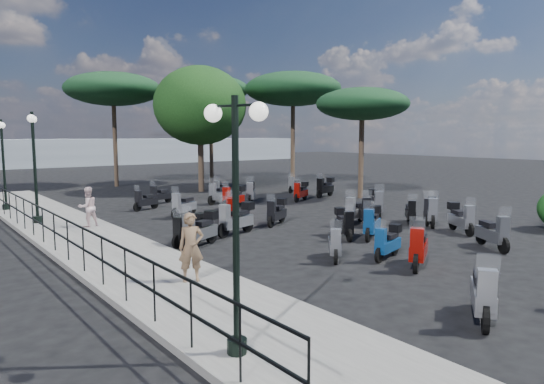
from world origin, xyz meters
TOP-DOWN VIEW (x-y plane):
  - ground at (0.00, 0.00)m, footprint 120.00×120.00m
  - sidewalk at (-6.50, 3.00)m, footprint 3.00×30.00m
  - railing at (-7.80, 2.80)m, footprint 0.04×26.04m
  - lamp_post_0 at (-7.35, -8.07)m, footprint 0.50×1.12m
  - lamp_post_1 at (-7.14, 5.94)m, footprint 0.53×1.21m
  - lamp_post_2 at (-7.49, 10.38)m, footprint 0.49×1.16m
  - woman at (-6.10, -4.34)m, footprint 0.67×0.56m
  - pedestrian_far at (-5.87, 3.90)m, footprint 0.80×0.68m
  - scooter_0 at (-2.77, -9.52)m, footprint 1.58×1.11m
  - scooter_1 at (-1.72, -4.59)m, footprint 1.11×1.20m
  - scooter_2 at (-4.08, -0.41)m, footprint 1.45×0.86m
  - scooter_3 at (-3.91, -0.88)m, footprint 1.64×0.94m
  - scooter_4 at (-1.72, 4.43)m, footprint 1.57×0.96m
  - scooter_5 at (-2.22, 7.25)m, footprint 1.46×0.73m
  - scooter_6 at (-0.55, -6.52)m, footprint 1.63×1.07m
  - scooter_7 at (0.58, -2.76)m, footprint 0.95×1.44m
  - scooter_8 at (1.30, -3.35)m, footprint 1.56×1.03m
  - scooter_9 at (-2.00, -0.03)m, footprint 1.79×0.77m
  - scooter_10 at (-0.53, 2.49)m, footprint 1.13×1.29m
  - scooter_11 at (1.29, 5.14)m, footprint 1.64×0.86m
  - scooter_13 at (-0.46, -5.44)m, footprint 1.49×0.65m
  - scooter_14 at (2.79, -1.23)m, footprint 1.70×0.89m
  - scooter_15 at (0.27, 0.54)m, footprint 1.46×0.97m
  - scooter_16 at (1.59, 6.93)m, footprint 1.66×0.77m
  - scooter_17 at (3.16, 9.26)m, footprint 1.40×0.84m
  - scooter_18 at (3.01, -6.68)m, footprint 1.05×1.55m
  - scooter_19 at (4.52, -4.71)m, footprint 1.06×1.52m
  - scooter_20 at (5.25, -2.95)m, footprint 1.58×0.96m
  - scooter_21 at (3.01, -1.49)m, footprint 1.23×1.47m
  - scooter_22 at (5.57, 5.14)m, footprint 1.50×0.93m
  - scooter_23 at (3.06, 6.20)m, footprint 1.27×1.48m
  - scooter_25 at (4.65, -2.46)m, footprint 1.22×1.11m
  - scooter_26 at (4.90, -3.22)m, footprint 1.45×1.26m
  - scooter_27 at (5.02, -0.39)m, footprint 1.30×1.51m
  - scooter_28 at (7.75, 5.56)m, footprint 1.72×0.79m
  - scooter_29 at (7.83, 8.33)m, footprint 1.46×0.85m
  - scooter_30 at (-0.80, 8.75)m, footprint 1.46×0.73m
  - scooter_31 at (-0.19, 2.92)m, footprint 1.13×1.29m
  - broadleaf_tree at (3.61, 12.27)m, footprint 5.64×5.64m
  - pine_0 at (6.74, 16.25)m, footprint 5.51×5.51m
  - pine_1 at (9.73, 10.72)m, footprint 6.38×6.38m
  - pine_2 at (0.53, 18.44)m, footprint 6.33×6.33m
  - pine_3 at (9.00, 4.04)m, footprint 5.08×5.08m
  - distant_hills at (0.00, 45.00)m, footprint 70.00×8.00m

SIDE VIEW (x-z plane):
  - ground at x=0.00m, z-range 0.00..0.00m
  - sidewalk at x=-6.50m, z-range 0.00..0.15m
  - scooter_5 at x=-2.22m, z-range -0.19..1.03m
  - scooter_30 at x=-0.80m, z-range -0.19..1.03m
  - scooter_17 at x=3.16m, z-range -0.19..1.03m
  - scooter_1 at x=-1.72m, z-range -0.19..1.04m
  - scooter_25 at x=4.65m, z-range -0.19..1.05m
  - scooter_29 at x=7.83m, z-range -0.19..1.07m
  - scooter_13 at x=-0.46m, z-range -0.15..1.06m
  - scooter_2 at x=-4.08m, z-range -0.15..1.09m
  - scooter_10 at x=-0.53m, z-range -0.15..1.09m
  - scooter_31 at x=-0.19m, z-range -0.15..1.09m
  - scooter_16 at x=1.59m, z-range -0.21..1.16m
  - scooter_4 at x=-1.72m, z-range -0.21..1.16m
  - scooter_7 at x=0.58m, z-range -0.16..1.11m
  - scooter_15 at x=0.27m, z-range -0.16..1.13m
  - scooter_18 at x=3.01m, z-range -0.21..1.19m
  - scooter_22 at x=5.57m, z-range -0.16..1.14m
  - scooter_14 at x=2.79m, z-range -0.22..1.21m
  - scooter_21 at x=3.01m, z-range -0.22..1.21m
  - scooter_26 at x=4.90m, z-range -0.22..1.22m
  - scooter_0 at x=-2.77m, z-range -0.22..1.23m
  - scooter_6 at x=-0.55m, z-range -0.22..1.23m
  - scooter_19 at x=4.52m, z-range -0.17..1.19m
  - scooter_20 at x=5.25m, z-range -0.17..1.19m
  - scooter_8 at x=1.30m, z-range -0.17..1.20m
  - scooter_11 at x=1.29m, z-range -0.17..1.20m
  - scooter_3 at x=-3.91m, z-range -0.17..1.22m
  - scooter_28 at x=7.75m, z-range -0.17..1.23m
  - scooter_23 at x=3.06m, z-range -0.18..1.25m
  - scooter_9 at x=-2.00m, z-range -0.18..1.27m
  - scooter_27 at x=5.02m, z-range -0.18..1.27m
  - pedestrian_far at x=-5.87m, z-range 0.15..1.61m
  - railing at x=-7.80m, z-range 0.35..1.45m
  - woman at x=-6.10m, z-range 0.15..1.73m
  - distant_hills at x=0.00m, z-range 0.00..3.00m
  - lamp_post_0 at x=-7.35m, z-range 0.43..4.33m
  - lamp_post_2 at x=-7.49m, z-range 0.43..4.46m
  - lamp_post_1 at x=-7.14m, z-range 0.45..4.65m
  - pine_3 at x=9.00m, z-range 2.12..8.17m
  - broadleaf_tree at x=3.61m, z-range 1.42..9.09m
  - pine_1 at x=9.73m, z-range 2.67..10.28m
  - pine_2 at x=0.53m, z-range 2.69..10.33m
  - pine_0 at x=6.74m, z-range 2.84..10.52m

